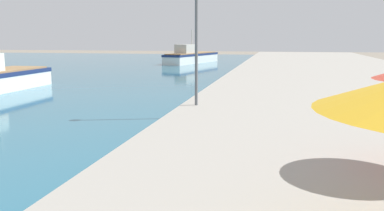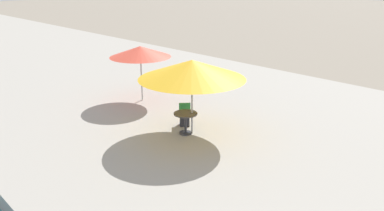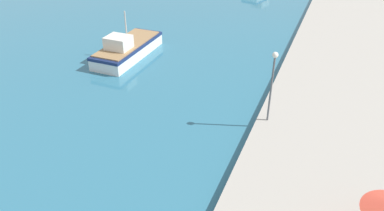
# 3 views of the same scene
# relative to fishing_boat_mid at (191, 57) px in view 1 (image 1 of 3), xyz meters

# --- Properties ---
(quay_promenade) EXTENTS (16.00, 90.00, 0.57)m
(quay_promenade) POSITION_rel_fishing_boat_mid_xyz_m (15.05, -17.88, -0.57)
(quay_promenade) COLOR #A39E93
(quay_promenade) RESTS_ON ground_plane
(fishing_boat_mid) EXTENTS (5.10, 11.20, 4.12)m
(fishing_boat_mid) POSITION_rel_fishing_boat_mid_xyz_m (0.00, 0.00, 0.00)
(fishing_boat_mid) COLOR silver
(fishing_boat_mid) RESTS_ON water_basin
(lamppost) EXTENTS (0.36, 0.36, 4.56)m
(lamppost) POSITION_rel_fishing_boat_mid_xyz_m (7.70, -35.81, 2.81)
(lamppost) COLOR #565B60
(lamppost) RESTS_ON quay_promenade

